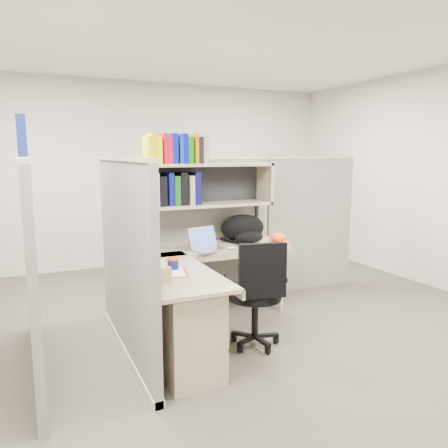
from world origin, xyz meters
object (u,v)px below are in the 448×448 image
task_chair (256,310)px  snack_canister (173,263)px  backpack (245,229)px  desk (196,306)px  laptop (209,239)px

task_chair → snack_canister: bearing=165.4°
backpack → task_chair: bearing=-117.7°
desk → laptop: laptop is taller
laptop → backpack: 0.56m
snack_canister → desk: bearing=-40.7°
task_chair → backpack: bearing=68.1°
laptop → snack_canister: (-0.54, -0.52, -0.06)m
laptop → task_chair: (0.14, -0.70, -0.51)m
backpack → task_chair: size_ratio=0.51×
backpack → task_chair: 1.13m
backpack → laptop: bearing=-162.0°
snack_canister → task_chair: size_ratio=0.10×
laptop → snack_canister: size_ratio=3.32×
backpack → task_chair: backpack is taller
snack_canister → task_chair: bearing=-14.6°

